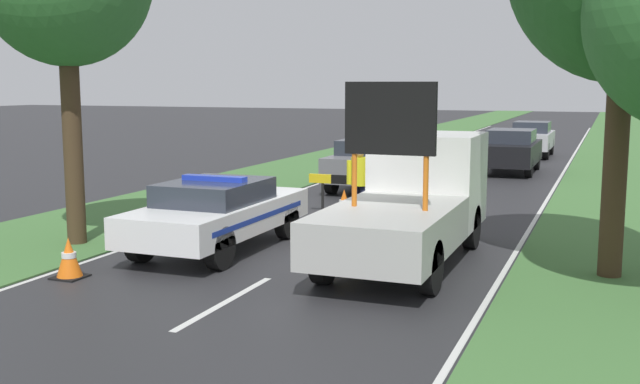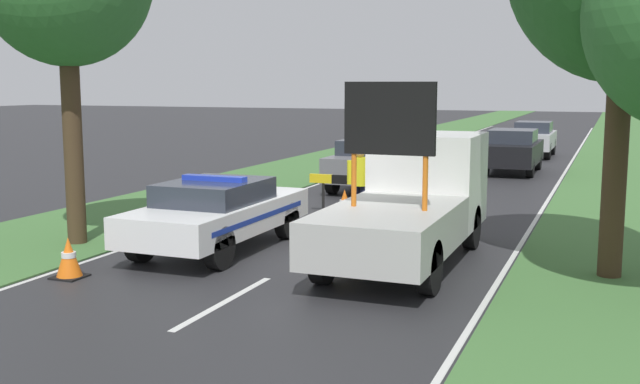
{
  "view_description": "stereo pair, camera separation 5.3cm",
  "coord_description": "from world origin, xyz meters",
  "px_view_note": "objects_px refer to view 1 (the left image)",
  "views": [
    {
      "loc": [
        5.31,
        -13.26,
        3.26
      ],
      "look_at": [
        -0.14,
        0.63,
        1.1
      ],
      "focal_mm": 42.0,
      "sensor_mm": 36.0,
      "label": 1
    },
    {
      "loc": [
        5.36,
        -13.24,
        3.26
      ],
      "look_at": [
        -0.14,
        0.63,
        1.1
      ],
      "focal_mm": 42.0,
      "sensor_mm": 36.0,
      "label": 2
    }
  ],
  "objects_px": {
    "road_barrier": "(377,183)",
    "police_car": "(218,212)",
    "traffic_cone_near_police": "(317,230)",
    "queued_car_sedan_black": "(511,150)",
    "pedestrian_civilian": "(394,185)",
    "work_truck": "(413,199)",
    "traffic_cone_centre_front": "(69,258)",
    "queued_car_suv_grey": "(369,163)",
    "queued_car_sedan_silver": "(532,138)",
    "traffic_cone_near_truck": "(344,204)",
    "police_officer": "(360,178)",
    "traffic_cone_behind_barrier": "(468,206)"
  },
  "relations": [
    {
      "from": "road_barrier",
      "to": "traffic_cone_near_truck",
      "type": "bearing_deg",
      "value": -147.8
    },
    {
      "from": "queued_car_sedan_silver",
      "to": "pedestrian_civilian",
      "type": "bearing_deg",
      "value": 85.97
    },
    {
      "from": "traffic_cone_near_truck",
      "to": "queued_car_sedan_silver",
      "type": "xyz_separation_m",
      "value": [
        2.63,
        17.91,
        0.48
      ]
    },
    {
      "from": "traffic_cone_centre_front",
      "to": "queued_car_suv_grey",
      "type": "xyz_separation_m",
      "value": [
        1.47,
        12.05,
        0.49
      ]
    },
    {
      "from": "police_car",
      "to": "queued_car_sedan_black",
      "type": "bearing_deg",
      "value": 80.02
    },
    {
      "from": "traffic_cone_near_truck",
      "to": "queued_car_sedan_silver",
      "type": "height_order",
      "value": "queued_car_sedan_silver"
    },
    {
      "from": "queued_car_suv_grey",
      "to": "queued_car_sedan_silver",
      "type": "relative_size",
      "value": 1.02
    },
    {
      "from": "queued_car_sedan_black",
      "to": "police_officer",
      "type": "bearing_deg",
      "value": 80.13
    },
    {
      "from": "traffic_cone_behind_barrier",
      "to": "police_officer",
      "type": "bearing_deg",
      "value": -149.18
    },
    {
      "from": "pedestrian_civilian",
      "to": "traffic_cone_near_police",
      "type": "height_order",
      "value": "pedestrian_civilian"
    },
    {
      "from": "work_truck",
      "to": "road_barrier",
      "type": "height_order",
      "value": "work_truck"
    },
    {
      "from": "traffic_cone_centre_front",
      "to": "queued_car_sedan_silver",
      "type": "relative_size",
      "value": 0.17
    },
    {
      "from": "work_truck",
      "to": "traffic_cone_near_truck",
      "type": "xyz_separation_m",
      "value": [
        -2.61,
        3.5,
        -0.77
      ]
    },
    {
      "from": "queued_car_sedan_silver",
      "to": "traffic_cone_centre_front",
      "type": "bearing_deg",
      "value": 78.59
    },
    {
      "from": "police_car",
      "to": "road_barrier",
      "type": "distance_m",
      "value": 5.01
    },
    {
      "from": "traffic_cone_near_truck",
      "to": "police_officer",
      "type": "bearing_deg",
      "value": -37.9
    },
    {
      "from": "pedestrian_civilian",
      "to": "traffic_cone_near_truck",
      "type": "bearing_deg",
      "value": 167.32
    },
    {
      "from": "pedestrian_civilian",
      "to": "traffic_cone_centre_front",
      "type": "height_order",
      "value": "pedestrian_civilian"
    },
    {
      "from": "police_car",
      "to": "traffic_cone_near_truck",
      "type": "bearing_deg",
      "value": 78.31
    },
    {
      "from": "traffic_cone_near_police",
      "to": "queued_car_sedan_silver",
      "type": "distance_m",
      "value": 21.13
    },
    {
      "from": "police_car",
      "to": "police_officer",
      "type": "distance_m",
      "value": 4.16
    },
    {
      "from": "queued_car_suv_grey",
      "to": "queued_car_sedan_black",
      "type": "xyz_separation_m",
      "value": [
        3.51,
        6.27,
        -0.0
      ]
    },
    {
      "from": "work_truck",
      "to": "queued_car_sedan_black",
      "type": "distance_m",
      "value": 14.75
    },
    {
      "from": "police_car",
      "to": "pedestrian_civilian",
      "type": "bearing_deg",
      "value": 61.13
    },
    {
      "from": "police_officer",
      "to": "traffic_cone_near_police",
      "type": "bearing_deg",
      "value": 117.25
    },
    {
      "from": "pedestrian_civilian",
      "to": "traffic_cone_near_police",
      "type": "relative_size",
      "value": 2.56
    },
    {
      "from": "traffic_cone_near_truck",
      "to": "traffic_cone_near_police",
      "type": "bearing_deg",
      "value": -80.38
    },
    {
      "from": "queued_car_sedan_black",
      "to": "queued_car_sedan_silver",
      "type": "distance_m",
      "value": 6.67
    },
    {
      "from": "traffic_cone_near_truck",
      "to": "traffic_cone_centre_front",
      "type": "bearing_deg",
      "value": -108.87
    },
    {
      "from": "work_truck",
      "to": "pedestrian_civilian",
      "type": "relative_size",
      "value": 3.65
    },
    {
      "from": "queued_car_suv_grey",
      "to": "queued_car_sedan_black",
      "type": "relative_size",
      "value": 0.95
    },
    {
      "from": "road_barrier",
      "to": "queued_car_sedan_black",
      "type": "xyz_separation_m",
      "value": [
        1.86,
        10.81,
        -0.01
      ]
    },
    {
      "from": "road_barrier",
      "to": "pedestrian_civilian",
      "type": "bearing_deg",
      "value": -48.35
    },
    {
      "from": "work_truck",
      "to": "queued_car_sedan_black",
      "type": "bearing_deg",
      "value": -91.07
    },
    {
      "from": "police_car",
      "to": "queued_car_sedan_black",
      "type": "xyz_separation_m",
      "value": [
        3.7,
        15.46,
        0.07
      ]
    },
    {
      "from": "pedestrian_civilian",
      "to": "queued_car_sedan_black",
      "type": "relative_size",
      "value": 0.37
    },
    {
      "from": "traffic_cone_near_police",
      "to": "queued_car_sedan_black",
      "type": "height_order",
      "value": "queued_car_sedan_black"
    },
    {
      "from": "traffic_cone_near_police",
      "to": "queued_car_sedan_silver",
      "type": "xyz_separation_m",
      "value": [
        2.1,
        21.02,
        0.53
      ]
    },
    {
      "from": "traffic_cone_near_police",
      "to": "queued_car_suv_grey",
      "type": "xyz_separation_m",
      "value": [
        -1.47,
        8.08,
        0.53
      ]
    },
    {
      "from": "traffic_cone_behind_barrier",
      "to": "queued_car_sedan_silver",
      "type": "relative_size",
      "value": 0.16
    },
    {
      "from": "work_truck",
      "to": "traffic_cone_behind_barrier",
      "type": "xyz_separation_m",
      "value": [
        0.24,
        4.47,
        -0.8
      ]
    },
    {
      "from": "traffic_cone_centre_front",
      "to": "queued_car_suv_grey",
      "type": "relative_size",
      "value": 0.17
    },
    {
      "from": "queued_car_suv_grey",
      "to": "traffic_cone_near_truck",
      "type": "bearing_deg",
      "value": 100.78
    },
    {
      "from": "traffic_cone_near_truck",
      "to": "traffic_cone_behind_barrier",
      "type": "relative_size",
      "value": 1.11
    },
    {
      "from": "traffic_cone_centre_front",
      "to": "queued_car_sedan_black",
      "type": "bearing_deg",
      "value": 74.8
    },
    {
      "from": "road_barrier",
      "to": "traffic_cone_near_police",
      "type": "distance_m",
      "value": 3.59
    },
    {
      "from": "police_officer",
      "to": "traffic_cone_near_truck",
      "type": "distance_m",
      "value": 0.98
    },
    {
      "from": "traffic_cone_near_police",
      "to": "queued_car_sedan_silver",
      "type": "relative_size",
      "value": 0.15
    },
    {
      "from": "work_truck",
      "to": "queued_car_sedan_black",
      "type": "height_order",
      "value": "work_truck"
    },
    {
      "from": "road_barrier",
      "to": "police_car",
      "type": "bearing_deg",
      "value": -111.48
    }
  ]
}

